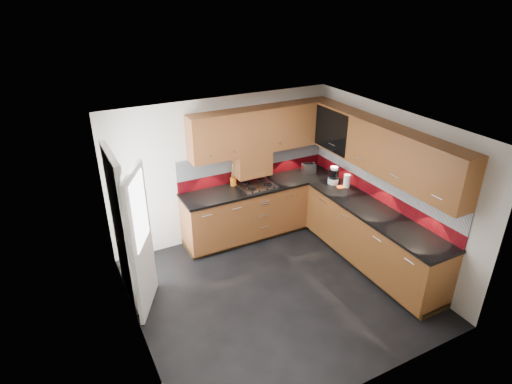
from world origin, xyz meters
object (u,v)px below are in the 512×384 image
food_processor (334,176)px  gas_hob (257,185)px  toaster (309,168)px  utensil_pot (233,180)px

food_processor → gas_hob: bearing=157.3°
gas_hob → toaster: (1.07, 0.07, 0.07)m
utensil_pot → food_processor: utensil_pot is taller
utensil_pot → toaster: bearing=-5.8°
utensil_pot → food_processor: bearing=-25.2°
gas_hob → utensil_pot: (-0.33, 0.21, 0.07)m
utensil_pot → toaster: utensil_pot is taller
toaster → food_processor: (0.11, -0.57, 0.05)m
utensil_pot → toaster: size_ratio=1.46×
gas_hob → toaster: 1.07m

